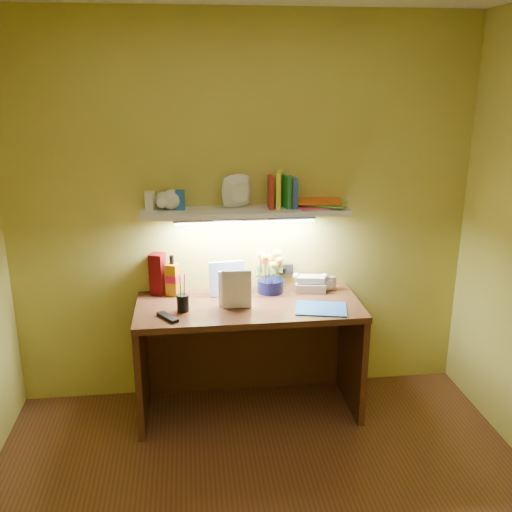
{
  "coord_description": "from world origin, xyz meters",
  "views": [
    {
      "loc": [
        -0.35,
        -2.08,
        2.1
      ],
      "look_at": [
        0.06,
        1.35,
        1.01
      ],
      "focal_mm": 40.0,
      "sensor_mm": 36.0,
      "label": 1
    }
  ],
  "objects": [
    {
      "name": "tv_remote",
      "position": [
        -0.5,
        1.03,
        0.76
      ],
      "size": [
        0.13,
        0.17,
        0.02
      ],
      "primitive_type": "cube",
      "rotation": [
        0.0,
        0.0,
        0.6
      ],
      "color": "black",
      "rests_on": "desk"
    },
    {
      "name": "flower_bouquet",
      "position": [
        0.16,
        1.4,
        0.9
      ],
      "size": [
        0.24,
        0.24,
        0.3
      ],
      "primitive_type": null,
      "rotation": [
        0.0,
        0.0,
        -0.31
      ],
      "color": "#090D3C",
      "rests_on": "desk"
    },
    {
      "name": "telephone",
      "position": [
        0.43,
        1.39,
        0.81
      ],
      "size": [
        0.22,
        0.18,
        0.12
      ],
      "primitive_type": null,
      "rotation": [
        0.0,
        0.0,
        -0.17
      ],
      "color": "beige",
      "rests_on": "desk"
    },
    {
      "name": "desk_book_b",
      "position": [
        -0.19,
        1.2,
        0.86
      ],
      "size": [
        0.16,
        0.08,
        0.23
      ],
      "primitive_type": "imported",
      "rotation": [
        0.0,
        0.0,
        -0.37
      ],
      "color": "white",
      "rests_on": "desk"
    },
    {
      "name": "whisky_box",
      "position": [
        -0.57,
        1.45,
        0.89
      ],
      "size": [
        0.11,
        0.11,
        0.27
      ],
      "primitive_type": "cube",
      "rotation": [
        0.0,
        0.0,
        -0.37
      ],
      "color": "#520509",
      "rests_on": "desk"
    },
    {
      "name": "whisky_bottle",
      "position": [
        -0.47,
        1.41,
        0.88
      ],
      "size": [
        0.09,
        0.09,
        0.27
      ],
      "primitive_type": null,
      "rotation": [
        0.0,
        0.0,
        -0.38
      ],
      "color": "#A36504",
      "rests_on": "desk"
    },
    {
      "name": "pen_cup",
      "position": [
        -0.41,
        1.14,
        0.84
      ],
      "size": [
        0.09,
        0.09,
        0.18
      ],
      "primitive_type": "cylinder",
      "rotation": [
        0.0,
        0.0,
        0.29
      ],
      "color": "black",
      "rests_on": "desk"
    },
    {
      "name": "desk_clock",
      "position": [
        0.55,
        1.39,
        0.8
      ],
      "size": [
        0.09,
        0.05,
        0.09
      ],
      "primitive_type": "cube",
      "rotation": [
        0.0,
        0.0,
        0.01
      ],
      "color": "#AEADB2",
      "rests_on": "desk"
    },
    {
      "name": "wall_shelf",
      "position": [
        0.01,
        1.38,
        1.34
      ],
      "size": [
        1.32,
        0.31,
        0.26
      ],
      "color": "white",
      "rests_on": "ground"
    },
    {
      "name": "blue_folder",
      "position": [
        0.43,
        1.06,
        0.75
      ],
      "size": [
        0.35,
        0.29,
        0.01
      ],
      "primitive_type": "cube",
      "rotation": [
        0.0,
        0.0,
        -0.23
      ],
      "color": "#1E5BAF",
      "rests_on": "desk"
    },
    {
      "name": "desk",
      "position": [
        0.0,
        1.2,
        0.38
      ],
      "size": [
        1.4,
        0.6,
        0.75
      ],
      "primitive_type": "cube",
      "color": "#3B1D10",
      "rests_on": "ground"
    },
    {
      "name": "art_card",
      "position": [
        -0.12,
        1.38,
        0.86
      ],
      "size": [
        0.23,
        0.07,
        0.22
      ],
      "primitive_type": null,
      "rotation": [
        0.0,
        0.0,
        0.12
      ],
      "color": "white",
      "rests_on": "desk"
    },
    {
      "name": "desk_book_a",
      "position": [
        -0.17,
        1.15,
        0.87
      ],
      "size": [
        0.18,
        0.05,
        0.24
      ],
      "primitive_type": "imported",
      "rotation": [
        0.0,
        0.0,
        -0.13
      ],
      "color": "silver",
      "rests_on": "desk"
    }
  ]
}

